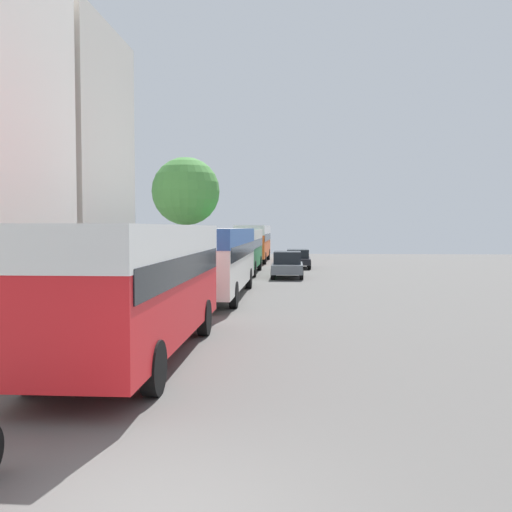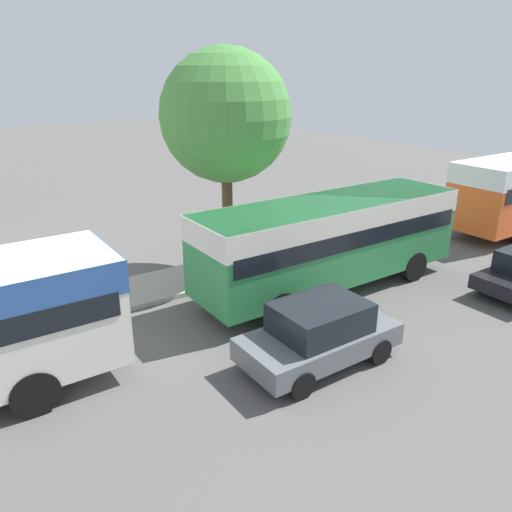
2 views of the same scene
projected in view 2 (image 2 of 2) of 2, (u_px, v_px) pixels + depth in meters
bus_third_in_line at (331, 233)px, 15.50m from camera, size 2.51×9.05×2.90m
car_crossing at (319, 333)px, 11.78m from camera, size 1.87×3.88×1.58m
street_tree at (226, 117)px, 15.83m from camera, size 4.22×4.22×7.22m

